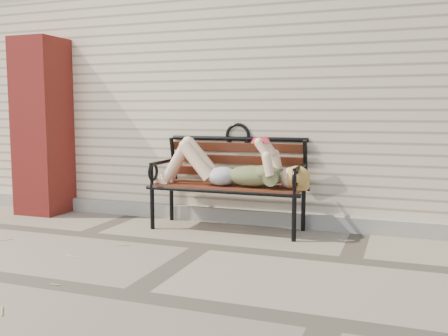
% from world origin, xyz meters
% --- Properties ---
extents(ground, '(80.00, 80.00, 0.00)m').
position_xyz_m(ground, '(0.00, 0.00, 0.00)').
color(ground, gray).
rests_on(ground, ground).
extents(house_wall, '(8.00, 4.00, 3.00)m').
position_xyz_m(house_wall, '(0.00, 3.00, 1.50)').
color(house_wall, beige).
rests_on(house_wall, ground).
extents(foundation_strip, '(8.00, 0.10, 0.15)m').
position_xyz_m(foundation_strip, '(0.00, 0.97, 0.07)').
color(foundation_strip, '#A39C93').
rests_on(foundation_strip, ground).
extents(brick_pillar, '(0.50, 0.50, 2.00)m').
position_xyz_m(brick_pillar, '(-2.30, 0.75, 1.00)').
color(brick_pillar, '#AA2A26').
rests_on(brick_pillar, ground).
extents(garden_bench, '(1.63, 0.65, 1.06)m').
position_xyz_m(garden_bench, '(-0.01, 0.75, 0.59)').
color(garden_bench, black).
rests_on(garden_bench, ground).
extents(reading_woman, '(1.54, 0.35, 0.48)m').
position_xyz_m(reading_woman, '(0.00, 0.62, 0.63)').
color(reading_woman, '#0A3848').
rests_on(reading_woman, ground).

